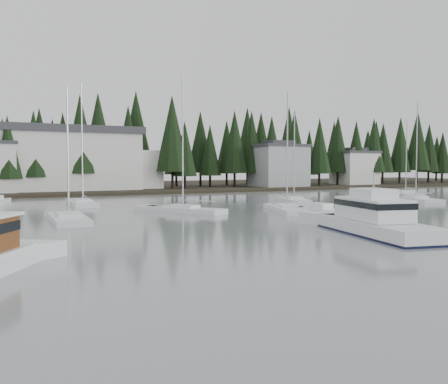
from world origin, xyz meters
The scene contains 14 objects.
far_shore_land centered at (0.00, 97.00, 0.00)m, with size 240.00×54.00×1.00m, color black.
conifer_treeline centered at (0.00, 86.00, 0.00)m, with size 200.00×22.00×20.00m, color black, non-canonical shape.
house_east_a centered at (36.00, 78.00, 4.90)m, with size 10.60×8.48×9.25m.
house_east_b centered at (58.00, 80.00, 4.40)m, with size 9.54×7.42×8.25m.
harbor_inn centered at (-2.96, 82.34, 5.78)m, with size 29.50×11.50×10.90m.
cabin_cruiser_center centered at (4.04, 18.55, 0.72)m, with size 5.92×11.72×4.82m.
sailboat_0 centered at (32.05, 39.84, 0.07)m, with size 5.72×9.70×13.64m.
sailboat_3 centered at (-8.28, 53.22, 0.09)m, with size 3.52×9.81×14.82m.
sailboat_4 centered at (8.33, 35.23, 0.07)m, with size 5.35×9.31×12.60m.
sailboat_6 centered at (-1.28, 39.53, 0.09)m, with size 6.68×9.20×14.33m.
sailboat_7 centered at (-13.04, 35.95, 0.07)m, with size 3.22×8.31×11.80m.
sailboat_8 centered at (16.55, 45.50, 0.07)m, with size 5.71×9.15×11.88m.
sailboat_10 centered at (41.10, 49.78, 0.07)m, with size 6.47×8.52×12.24m.
runabout_1 centered at (10.12, 32.16, 0.13)m, with size 3.11×6.86×1.42m.
Camera 1 is at (-20.69, -6.48, 4.68)m, focal length 40.00 mm.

